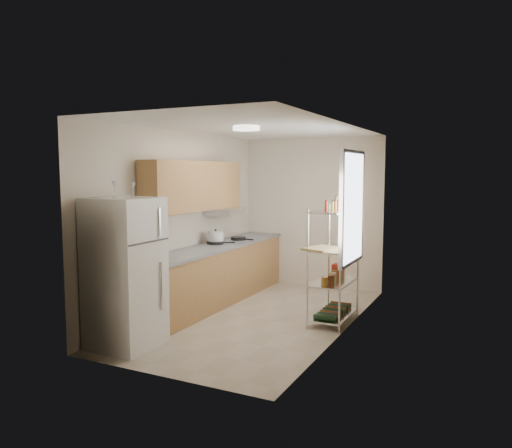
{
  "coord_description": "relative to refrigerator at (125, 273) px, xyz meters",
  "views": [
    {
      "loc": [
        2.96,
        -6.05,
        2.02
      ],
      "look_at": [
        -0.13,
        0.25,
        1.28
      ],
      "focal_mm": 35.0,
      "sensor_mm": 36.0,
      "label": 1
    }
  ],
  "objects": [
    {
      "name": "refrigerator",
      "position": [
        0.0,
        0.0,
        0.0
      ],
      "size": [
        0.71,
        0.71,
        1.73
      ],
      "primitive_type": "cube",
      "color": "white",
      "rests_on": "ground"
    },
    {
      "name": "espresso_machine",
      "position": [
        2.01,
        2.13,
        0.28
      ],
      "size": [
        0.19,
        0.24,
        0.26
      ],
      "primitive_type": "cube",
      "rotation": [
        0.0,
        0.0,
        -0.19
      ],
      "color": "black",
      "rests_on": "bakers_rack"
    },
    {
      "name": "window",
      "position": [
        2.09,
        2.01,
        0.69
      ],
      "size": [
        0.06,
        1.0,
        1.46
      ],
      "primitive_type": "cube",
      "color": "white",
      "rests_on": "room"
    },
    {
      "name": "storage_bag",
      "position": [
        1.82,
        2.29,
        -0.22
      ],
      "size": [
        0.12,
        0.16,
        0.17
      ],
      "primitive_type": "cube",
      "rotation": [
        0.0,
        0.0,
        -0.1
      ],
      "color": "#AB2715",
      "rests_on": "bakers_rack"
    },
    {
      "name": "bakers_rack",
      "position": [
        1.87,
        1.96,
        0.25
      ],
      "size": [
        0.45,
        0.9,
        1.73
      ],
      "color": "silver",
      "rests_on": "ground"
    },
    {
      "name": "room",
      "position": [
        0.87,
        1.66,
        0.44
      ],
      "size": [
        2.52,
        4.42,
        2.62
      ],
      "color": "#B9AA96",
      "rests_on": "ground"
    },
    {
      "name": "cutting_board",
      "position": [
        1.79,
        1.71,
        0.16
      ],
      "size": [
        0.48,
        0.55,
        0.03
      ],
      "primitive_type": "cube",
      "rotation": [
        0.0,
        0.0,
        -0.33
      ],
      "color": "tan",
      "rests_on": "bakers_rack"
    },
    {
      "name": "range_hood",
      "position": [
        -0.13,
        2.56,
        0.53
      ],
      "size": [
        0.5,
        0.6,
        0.12
      ],
      "primitive_type": "cube",
      "color": "#B7BABC",
      "rests_on": "room"
    },
    {
      "name": "frying_pan_large",
      "position": [
        -0.11,
        2.21,
        0.06
      ],
      "size": [
        0.36,
        0.36,
        0.05
      ],
      "primitive_type": "cylinder",
      "rotation": [
        0.0,
        0.0,
        0.43
      ],
      "color": "black",
      "rests_on": "counter_run"
    },
    {
      "name": "rice_cooker",
      "position": [
        -0.12,
        2.23,
        0.14
      ],
      "size": [
        0.25,
        0.25,
        0.2
      ],
      "primitive_type": "cylinder",
      "color": "silver",
      "rests_on": "counter_run"
    },
    {
      "name": "ceiling_dome",
      "position": [
        0.87,
        1.36,
        1.71
      ],
      "size": [
        0.34,
        0.34,
        0.05
      ],
      "primitive_type": "cylinder",
      "color": "white",
      "rests_on": "room"
    },
    {
      "name": "counter_run",
      "position": [
        -0.05,
        2.1,
        -0.41
      ],
      "size": [
        0.63,
        3.51,
        0.9
      ],
      "color": "tan",
      "rests_on": "ground"
    },
    {
      "name": "wine_glass_a",
      "position": [
        -0.09,
        -0.03,
        0.96
      ],
      "size": [
        0.07,
        0.07,
        0.19
      ],
      "primitive_type": null,
      "color": "silver",
      "rests_on": "refrigerator"
    },
    {
      "name": "upper_cabinets",
      "position": [
        -0.19,
        1.76,
        0.95
      ],
      "size": [
        0.33,
        2.2,
        0.72
      ],
      "primitive_type": "cube",
      "color": "tan",
      "rests_on": "room"
    },
    {
      "name": "frying_pan_small",
      "position": [
        -0.01,
        2.78,
        0.06
      ],
      "size": [
        0.27,
        0.27,
        0.05
      ],
      "primitive_type": "cylinder",
      "rotation": [
        0.0,
        0.0,
        -0.12
      ],
      "color": "black",
      "rests_on": "counter_run"
    },
    {
      "name": "wine_glass_b",
      "position": [
        0.01,
        0.16,
        0.95
      ],
      "size": [
        0.06,
        0.06,
        0.17
      ],
      "primitive_type": null,
      "color": "silver",
      "rests_on": "refrigerator"
    }
  ]
}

